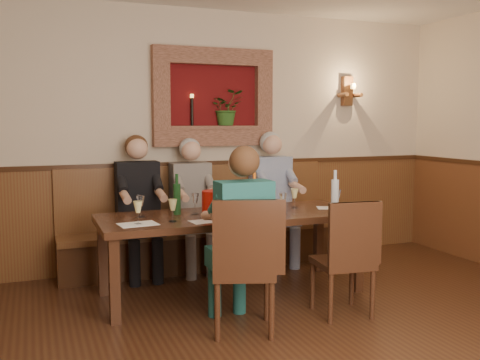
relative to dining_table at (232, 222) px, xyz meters
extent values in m
cube|color=beige|center=(0.00, 1.15, 0.72)|extent=(6.00, 0.04, 2.80)
cube|color=brown|center=(0.00, 1.13, -0.13)|extent=(6.00, 0.04, 1.10)
cube|color=#381E0F|center=(0.00, 1.13, 0.45)|extent=(6.02, 0.06, 0.05)
cube|color=#560C0D|center=(0.20, 1.13, 1.17)|extent=(1.00, 0.02, 0.70)
cube|color=#9D6550|center=(0.20, 1.09, 1.61)|extent=(1.36, 0.12, 0.18)
cube|color=#9D6550|center=(0.20, 1.09, 0.73)|extent=(1.36, 0.12, 0.18)
cube|color=#9D6550|center=(-0.39, 1.09, 1.17)|extent=(0.18, 0.12, 0.70)
cube|color=#9D6550|center=(0.79, 1.09, 1.17)|extent=(0.18, 0.12, 0.70)
cube|color=#9D6550|center=(0.20, 1.09, 0.84)|extent=(1.00, 0.14, 0.04)
imported|color=#2B541D|center=(0.35, 1.09, 1.06)|extent=(0.35, 0.30, 0.39)
cylinder|color=black|center=(-0.05, 1.09, 1.01)|extent=(0.03, 0.03, 0.30)
cylinder|color=#FFBF59|center=(-0.05, 1.09, 1.18)|extent=(0.04, 0.04, 0.04)
cube|color=brown|center=(1.90, 1.10, 1.27)|extent=(0.12, 0.08, 0.35)
cylinder|color=brown|center=(1.80, 1.03, 1.22)|extent=(0.05, 0.18, 0.05)
cylinder|color=brown|center=(2.00, 1.03, 1.22)|extent=(0.05, 0.18, 0.05)
cylinder|color=#FFBF59|center=(1.90, 0.97, 1.32)|extent=(0.06, 0.06, 0.06)
cube|color=black|center=(0.00, 0.00, 0.04)|extent=(2.40, 0.90, 0.06)
cube|color=black|center=(-1.12, -0.37, -0.33)|extent=(0.08, 0.08, 0.69)
cube|color=black|center=(1.12, -0.37, -0.33)|extent=(0.08, 0.08, 0.69)
cube|color=black|center=(-1.12, 0.37, -0.33)|extent=(0.08, 0.08, 0.69)
cube|color=black|center=(1.12, 0.37, -0.33)|extent=(0.08, 0.08, 0.69)
cube|color=#381E0F|center=(0.00, 0.91, -0.48)|extent=(3.00, 0.40, 0.40)
cube|color=brown|center=(0.00, 0.91, -0.26)|extent=(3.00, 0.45, 0.06)
cube|color=brown|center=(0.00, 1.10, 0.10)|extent=(3.00, 0.06, 0.66)
cube|color=black|center=(-0.23, -0.86, -0.46)|extent=(0.56, 0.56, 0.44)
cube|color=black|center=(-0.23, -0.86, -0.21)|extent=(0.58, 0.58, 0.05)
cube|color=black|center=(-0.30, -1.05, 0.09)|extent=(0.45, 0.19, 0.55)
cube|color=black|center=(0.66, -0.82, -0.47)|extent=(0.45, 0.45, 0.41)
cube|color=black|center=(0.66, -0.82, -0.24)|extent=(0.47, 0.47, 0.05)
cube|color=black|center=(0.64, -1.02, 0.04)|extent=(0.43, 0.09, 0.51)
cube|color=black|center=(-0.69, 0.76, -0.45)|extent=(0.43, 0.45, 0.45)
cube|color=black|center=(-0.69, 0.93, 0.22)|extent=(0.43, 0.23, 0.57)
sphere|color=#D8A384|center=(-0.69, 0.89, 0.64)|extent=(0.22, 0.22, 0.22)
sphere|color=#4C2D19|center=(-0.69, 0.94, 0.66)|extent=(0.24, 0.24, 0.24)
cube|color=#585251|center=(-0.12, 0.76, -0.45)|extent=(0.42, 0.44, 0.45)
cube|color=#585251|center=(-0.12, 0.93, 0.21)|extent=(0.42, 0.22, 0.54)
sphere|color=#D8A384|center=(-0.12, 0.89, 0.61)|extent=(0.21, 0.21, 0.21)
sphere|color=#B2B2B2|center=(-0.12, 0.94, 0.63)|extent=(0.23, 0.23, 0.23)
cube|color=navy|center=(0.81, 0.75, -0.45)|extent=(0.44, 0.46, 0.45)
cube|color=navy|center=(0.81, 0.93, 0.23)|extent=(0.44, 0.23, 0.58)
sphere|color=#D8A384|center=(0.81, 0.89, 0.66)|extent=(0.22, 0.22, 0.22)
sphere|color=#B2B2B2|center=(0.81, 0.94, 0.68)|extent=(0.24, 0.24, 0.24)
cube|color=#174153|center=(-0.23, -0.70, -0.45)|extent=(0.41, 0.43, 0.45)
cube|color=#174153|center=(-0.23, -0.87, 0.20)|extent=(0.41, 0.22, 0.54)
sphere|color=#D8A384|center=(-0.23, -0.83, 0.60)|extent=(0.21, 0.21, 0.21)
sphere|color=#4C2D19|center=(-0.23, -0.88, 0.62)|extent=(0.23, 0.23, 0.23)
cylinder|color=#B9140B|center=(-0.22, -0.17, 0.20)|extent=(0.25, 0.25, 0.24)
cylinder|color=#19471E|center=(0.18, -0.11, 0.22)|extent=(0.07, 0.07, 0.29)
cylinder|color=orange|center=(0.18, -0.11, 0.41)|extent=(0.03, 0.03, 0.09)
cylinder|color=#19471E|center=(-0.47, 0.15, 0.21)|extent=(0.07, 0.07, 0.28)
cylinder|color=#19471E|center=(-0.47, 0.15, 0.40)|extent=(0.03, 0.03, 0.09)
cylinder|color=silver|center=(0.95, -0.21, 0.22)|extent=(0.09, 0.09, 0.30)
cylinder|color=silver|center=(0.95, -0.21, 0.42)|extent=(0.04, 0.04, 0.09)
cube|color=white|center=(-0.89, -0.19, 0.08)|extent=(0.33, 0.25, 0.00)
cube|color=white|center=(-0.05, -0.13, 0.08)|extent=(0.30, 0.27, 0.00)
cube|color=white|center=(1.01, -0.05, 0.08)|extent=(0.31, 0.27, 0.00)
cube|color=white|center=(-0.34, -0.28, 0.08)|extent=(0.28, 0.22, 0.00)
camera|label=1|loc=(-1.68, -4.51, 0.92)|focal=40.00mm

